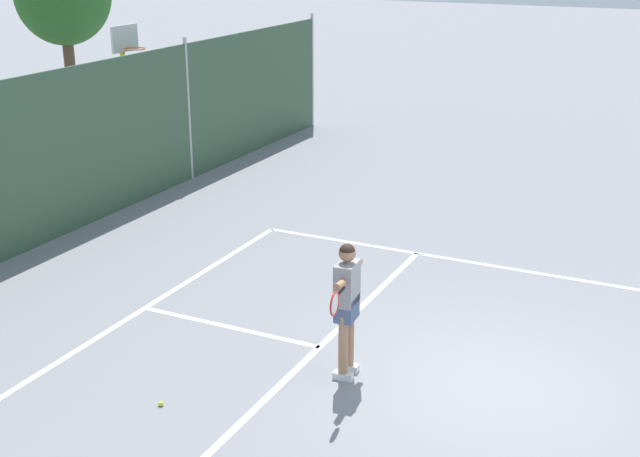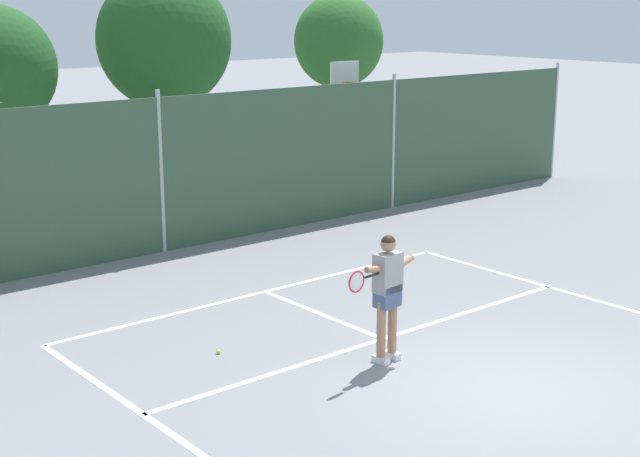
{
  "view_description": "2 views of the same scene",
  "coord_description": "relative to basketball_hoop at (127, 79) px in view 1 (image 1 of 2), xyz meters",
  "views": [
    {
      "loc": [
        -9.63,
        -2.19,
        5.55
      ],
      "look_at": [
        0.88,
        2.89,
        1.44
      ],
      "focal_mm": 47.44,
      "sensor_mm": 36.0,
      "label": 1
    },
    {
      "loc": [
        -9.05,
        -6.95,
        4.99
      ],
      "look_at": [
        1.11,
        5.31,
        1.01
      ],
      "focal_mm": 51.09,
      "sensor_mm": 36.0,
      "label": 2
    }
  ],
  "objects": [
    {
      "name": "ground_plane",
      "position": [
        -6.09,
        -10.4,
        -2.31
      ],
      "size": [
        120.0,
        120.0,
        0.0
      ],
      "primitive_type": "plane",
      "color": "gray"
    },
    {
      "name": "court_markings",
      "position": [
        -6.09,
        -9.75,
        -2.31
      ],
      "size": [
        8.3,
        11.1,
        0.01
      ],
      "color": "white",
      "rests_on": "ground"
    },
    {
      "name": "basketball_hoop",
      "position": [
        0.0,
        0.0,
        0.0
      ],
      "size": [
        0.9,
        0.67,
        3.55
      ],
      "color": "yellow",
      "rests_on": "ground"
    },
    {
      "name": "tennis_player",
      "position": [
        -6.66,
        -8.59,
        -1.2
      ],
      "size": [
        1.43,
        0.34,
        1.85
      ],
      "color": "silver",
      "rests_on": "ground"
    },
    {
      "name": "tennis_ball",
      "position": [
        -8.35,
        -6.83,
        -2.28
      ],
      "size": [
        0.07,
        0.07,
        0.07
      ],
      "primitive_type": "sphere",
      "color": "#CCE033",
      "rests_on": "ground"
    }
  ]
}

